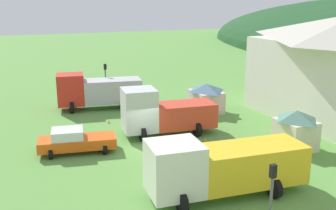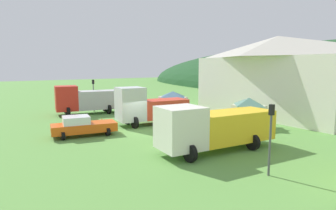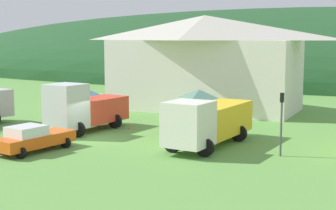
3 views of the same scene
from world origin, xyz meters
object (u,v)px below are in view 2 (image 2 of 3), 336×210
Objects in this scene: tow_truck_silver at (147,106)px; traffic_cone_mid_row at (183,126)px; depot_building at (276,75)px; crane_truck_red at (87,99)px; play_shed_cream at (249,112)px; traffic_cone_near_pickup at (102,121)px; heavy_rig_striped at (213,127)px; traffic_light_east at (271,132)px; traffic_light_west at (93,92)px; service_pickup_orange at (82,126)px; play_shed_pink at (173,102)px.

tow_truck_silver is 3.95m from traffic_cone_mid_row.
traffic_cone_mid_row is at bearing -96.20° from depot_building.
traffic_cone_mid_row is at bearing 123.05° from crane_truck_red.
traffic_cone_near_pickup is (-10.76, -10.29, -1.42)m from play_shed_cream.
heavy_rig_striped is 2.30× the size of traffic_light_east.
traffic_light_east reaches higher than play_shed_cream.
depot_building is at bearing 48.06° from traffic_light_west.
traffic_cone_near_pickup is (-14.60, -2.03, -1.69)m from heavy_rig_striped.
service_pickup_orange is (10.46, -3.97, -0.94)m from crane_truck_red.
service_pickup_orange is at bearing -24.22° from traffic_light_west.
traffic_light_east is (4.83, -0.56, 0.65)m from heavy_rig_striped.
play_shed_cream is 0.69× the size of traffic_light_west.
tow_truck_silver is 10.22m from heavy_rig_striped.
depot_building is at bearing 172.23° from tow_truck_silver.
play_shed_pink is 0.37× the size of heavy_rig_striped.
tow_truck_silver is at bearing -54.69° from play_shed_pink.
traffic_cone_near_pickup is at bearing -76.53° from heavy_rig_striped.
traffic_cone_mid_row is (12.05, 5.19, -1.77)m from crane_truck_red.
heavy_rig_striped is 8.49m from traffic_cone_mid_row.
tow_truck_silver is at bearing -161.47° from service_pickup_orange.
crane_truck_red is 2.13× the size of traffic_light_east.
traffic_light_east reaches higher than crane_truck_red.
tow_truck_silver is 1.81× the size of traffic_light_west.
play_shed_pink is 0.80× the size of traffic_light_west.
traffic_light_east reaches higher than service_pickup_orange.
tow_truck_silver is 15.09m from traffic_light_east.
traffic_cone_near_pickup is (-0.03, -9.17, -1.36)m from play_shed_pink.
traffic_light_east is at bearing 120.90° from service_pickup_orange.
play_shed_pink is 0.40× the size of crane_truck_red.
heavy_rig_striped is at bearing 132.66° from service_pickup_orange.
traffic_cone_near_pickup is at bearing -142.43° from traffic_cone_mid_row.
crane_truck_red is at bearing -100.40° from service_pickup_orange.
heavy_rig_striped is at bearing 7.93° from traffic_cone_near_pickup.
traffic_light_east is at bearing -45.46° from play_shed_cream.
crane_truck_red reaches higher than play_shed_pink.
heavy_rig_striped is (6.28, -15.70, -2.98)m from depot_building.
heavy_rig_striped is at bearing 91.81° from tow_truck_silver.
play_shed_pink is 20.89m from traffic_light_east.
traffic_light_east is (8.67, -8.81, 0.92)m from play_shed_cream.
tow_truck_silver is at bearing 174.34° from traffic_light_east.
heavy_rig_striped is at bearing 173.35° from traffic_light_east.
tow_truck_silver reaches higher than traffic_cone_mid_row.
play_shed_cream is 6.35m from traffic_cone_mid_row.
heavy_rig_striped is (10.17, -0.92, -0.11)m from tow_truck_silver.
service_pickup_orange is (0.97, -6.74, -0.97)m from tow_truck_silver.
traffic_light_east is (15.00, -1.49, 0.54)m from tow_truck_silver.
traffic_cone_near_pickup and traffic_cone_mid_row have the same top height.
tow_truck_silver reaches higher than play_shed_cream.
heavy_rig_striped is 1.61× the size of service_pickup_orange.
play_shed_cream is at bearing 52.47° from traffic_cone_mid_row.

